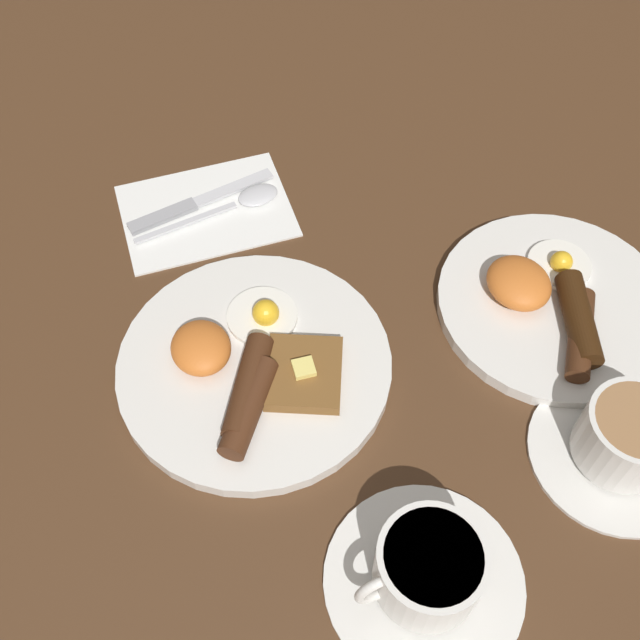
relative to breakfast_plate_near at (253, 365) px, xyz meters
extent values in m
plane|color=#4C301C|center=(0.00, 0.00, -0.01)|extent=(3.00, 3.00, 0.00)
cylinder|color=silver|center=(0.00, 0.00, 0.00)|extent=(0.27, 0.27, 0.01)
cylinder|color=white|center=(-0.05, 0.03, 0.01)|extent=(0.07, 0.07, 0.01)
sphere|color=yellow|center=(-0.04, 0.03, 0.01)|extent=(0.03, 0.03, 0.03)
ellipsoid|color=orange|center=(-0.03, -0.04, 0.02)|extent=(0.06, 0.06, 0.03)
cylinder|color=#472614|center=(0.05, -0.02, 0.02)|extent=(0.09, 0.08, 0.03)
cylinder|color=#442412|center=(0.03, -0.02, 0.02)|extent=(0.10, 0.08, 0.03)
cube|color=brown|center=(0.03, 0.04, 0.01)|extent=(0.10, 0.10, 0.01)
cube|color=#F4E072|center=(0.03, 0.04, 0.02)|extent=(0.02, 0.02, 0.01)
cylinder|color=silver|center=(0.06, 0.31, 0.00)|extent=(0.24, 0.24, 0.01)
cylinder|color=white|center=(0.02, 0.34, 0.01)|extent=(0.07, 0.07, 0.01)
sphere|color=yellow|center=(0.03, 0.34, 0.01)|extent=(0.02, 0.02, 0.02)
ellipsoid|color=orange|center=(0.03, 0.28, 0.02)|extent=(0.07, 0.06, 0.03)
cylinder|color=#432412|center=(0.11, 0.30, 0.01)|extent=(0.09, 0.08, 0.02)
cylinder|color=#331C0A|center=(0.09, 0.31, 0.02)|extent=(0.11, 0.07, 0.03)
cylinder|color=silver|center=(0.25, 0.05, -0.01)|extent=(0.17, 0.17, 0.01)
cylinder|color=silver|center=(0.25, 0.05, 0.03)|extent=(0.09, 0.09, 0.06)
cylinder|color=#9E7047|center=(0.25, 0.05, 0.05)|extent=(0.08, 0.08, 0.00)
torus|color=silver|center=(0.25, 0.01, 0.03)|extent=(0.01, 0.04, 0.04)
cylinder|color=silver|center=(0.22, 0.27, -0.01)|extent=(0.16, 0.16, 0.01)
cylinder|color=silver|center=(0.22, 0.27, 0.03)|extent=(0.08, 0.08, 0.06)
cylinder|color=#9E7047|center=(0.22, 0.27, 0.05)|extent=(0.07, 0.07, 0.00)
cube|color=white|center=(-0.22, 0.03, -0.01)|extent=(0.16, 0.20, 0.01)
cube|color=silver|center=(-0.24, 0.07, -0.01)|extent=(0.02, 0.10, 0.00)
cube|color=#9E9EA3|center=(-0.23, -0.02, -0.01)|extent=(0.02, 0.08, 0.01)
ellipsoid|color=silver|center=(-0.21, 0.09, 0.00)|extent=(0.04, 0.05, 0.01)
cube|color=silver|center=(-0.21, 0.01, -0.01)|extent=(0.01, 0.12, 0.00)
camera|label=1|loc=(0.37, -0.10, 0.62)|focal=42.00mm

